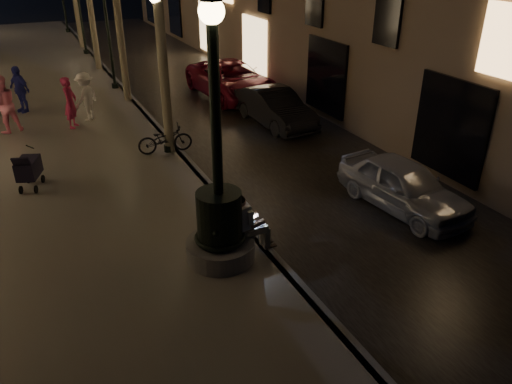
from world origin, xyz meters
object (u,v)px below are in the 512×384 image
lamp_curb_a (160,51)px  pedestrian_pink (3,104)px  pedestrian_red (70,103)px  seated_man_laptop (248,221)px  car_second (275,107)px  pedestrian_blue (19,89)px  bicycle (165,139)px  pedestrian_white (86,97)px  fountain_lamppost (219,215)px  lamp_curb_b (106,15)px  car_third (232,80)px  car_front (403,185)px  stroller (28,168)px

lamp_curb_a → pedestrian_pink: lamp_curb_a is taller
pedestrian_red → seated_man_laptop: bearing=-140.0°
seated_man_laptop → car_second: (4.41, 7.26, -0.26)m
car_second → pedestrian_blue: 9.47m
car_second → bicycle: car_second is taller
pedestrian_white → fountain_lamppost: bearing=49.5°
lamp_curb_a → fountain_lamppost: bearing=-96.7°
lamp_curb_b → pedestrian_white: lamp_curb_b is taller
seated_man_laptop → bicycle: size_ratio=0.81×
car_second → bicycle: bearing=-166.6°
car_second → car_third: size_ratio=0.75×
pedestrian_white → pedestrian_blue: pedestrian_blue is taller
seated_man_laptop → pedestrian_blue: size_ratio=0.78×
car_front → bicycle: size_ratio=2.23×
lamp_curb_a → lamp_curb_b: (0.00, 8.00, 0.00)m
seated_man_laptop → fountain_lamppost: bearing=-180.0°
car_third → pedestrian_pink: (-8.69, -1.23, 0.43)m
lamp_curb_b → car_second: 8.41m
car_third → pedestrian_pink: bearing=-175.0°
fountain_lamppost → pedestrian_red: size_ratio=2.99×
pedestrian_blue → car_second: bearing=24.2°
fountain_lamppost → stroller: 6.06m
car_front → pedestrian_white: 11.47m
lamp_curb_a → car_second: 5.19m
car_third → lamp_curb_b: bearing=144.2°
car_third → lamp_curb_a: bearing=-132.8°
lamp_curb_a → seated_man_laptop: bearing=-90.8°
car_front → car_second: (0.02, 6.90, 0.02)m
car_second → car_third: bearing=86.8°
car_third → pedestrian_white: bearing=-172.8°
car_second → car_third: (0.01, 3.95, 0.08)m
stroller → pedestrian_red: (1.65, 4.45, 0.30)m
fountain_lamppost → pedestrian_pink: size_ratio=2.73×
fountain_lamppost → pedestrian_pink: fountain_lamppost is taller
lamp_curb_b → fountain_lamppost: bearing=-92.9°
car_front → pedestrian_pink: 12.95m
pedestrian_pink → pedestrian_white: bearing=165.6°
car_third → bicycle: car_third is taller
fountain_lamppost → lamp_curb_b: (0.70, 14.00, 2.02)m
lamp_curb_b → pedestrian_pink: (-4.36, -4.02, -2.08)m
stroller → pedestrian_pink: (-0.39, 4.89, 0.39)m
car_third → pedestrian_white: (-6.05, -1.09, 0.33)m
car_second → pedestrian_pink: bearing=159.6°
lamp_curb_b → bicycle: lamp_curb_b is taller
stroller → car_front: size_ratio=0.31×
stroller → bicycle: size_ratio=0.69×
lamp_curb_b → car_third: (4.34, -2.79, -2.51)m
pedestrian_red → pedestrian_pink: 2.09m
car_front → pedestrian_pink: bearing=126.0°
lamp_curb_b → car_second: bearing=-57.3°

